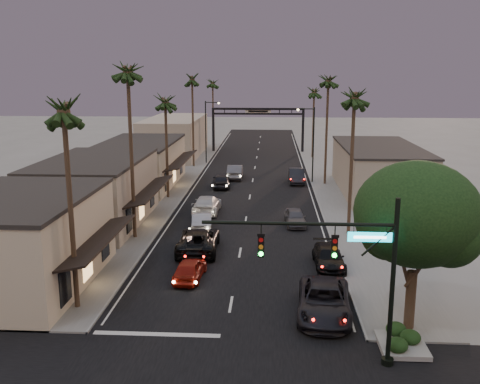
# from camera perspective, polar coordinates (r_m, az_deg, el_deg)

# --- Properties ---
(ground) EXTENTS (200.00, 200.00, 0.00)m
(ground) POSITION_cam_1_polar(r_m,az_deg,el_deg) (59.85, 1.17, 0.12)
(ground) COLOR slate
(ground) RESTS_ON ground
(road) EXTENTS (14.00, 120.00, 0.02)m
(road) POSITION_cam_1_polar(r_m,az_deg,el_deg) (64.73, 1.34, 1.09)
(road) COLOR black
(road) RESTS_ON ground
(sidewalk_left) EXTENTS (5.00, 92.00, 0.12)m
(sidewalk_left) POSITION_cam_1_polar(r_m,az_deg,el_deg) (72.50, -6.00, 2.32)
(sidewalk_left) COLOR slate
(sidewalk_left) RESTS_ON ground
(sidewalk_right) EXTENTS (5.00, 92.00, 0.12)m
(sidewalk_right) POSITION_cam_1_polar(r_m,az_deg,el_deg) (71.93, 9.13, 2.15)
(sidewalk_right) COLOR slate
(sidewalk_right) RESTS_ON ground
(storefront_near) EXTENTS (8.00, 12.00, 5.50)m
(storefront_near) POSITION_cam_1_polar(r_m,az_deg,el_deg) (35.47, -22.26, -5.12)
(storefront_near) COLOR beige
(storefront_near) RESTS_ON ground
(storefront_mid) EXTENTS (8.00, 14.00, 5.50)m
(storefront_mid) POSITION_cam_1_polar(r_m,az_deg,el_deg) (48.01, -15.18, -0.11)
(storefront_mid) COLOR gray
(storefront_mid) RESTS_ON ground
(storefront_far) EXTENTS (8.00, 16.00, 5.00)m
(storefront_far) POSITION_cam_1_polar(r_m,az_deg,el_deg) (63.13, -10.64, 2.88)
(storefront_far) COLOR beige
(storefront_far) RESTS_ON ground
(storefront_dist) EXTENTS (8.00, 20.00, 6.00)m
(storefront_dist) POSITION_cam_1_polar(r_m,az_deg,el_deg) (85.33, -6.97, 5.85)
(storefront_dist) COLOR gray
(storefront_dist) RESTS_ON ground
(building_right) EXTENTS (8.00, 18.00, 5.00)m
(building_right) POSITION_cam_1_polar(r_m,az_deg,el_deg) (60.48, 14.56, 2.26)
(building_right) COLOR gray
(building_right) RESTS_ON ground
(traffic_signal) EXTENTS (8.51, 0.22, 7.80)m
(traffic_signal) POSITION_cam_1_polar(r_m,az_deg,el_deg) (24.00, 11.64, -6.90)
(traffic_signal) COLOR black
(traffic_signal) RESTS_ON ground
(corner_tree) EXTENTS (6.20, 6.20, 8.80)m
(corner_tree) POSITION_cam_1_polar(r_m,az_deg,el_deg) (27.74, 18.49, -2.69)
(corner_tree) COLOR #38281C
(corner_tree) RESTS_ON ground
(planter) EXTENTS (2.20, 2.60, 0.24)m
(planter) POSITION_cam_1_polar(r_m,az_deg,el_deg) (27.94, 16.86, -15.67)
(planter) COLOR gray
(planter) RESTS_ON ground
(arch) EXTENTS (15.20, 0.40, 7.27)m
(arch) POSITION_cam_1_polar(r_m,az_deg,el_deg) (88.71, 1.93, 7.84)
(arch) COLOR black
(arch) RESTS_ON ground
(streetlight_right) EXTENTS (2.13, 0.30, 9.00)m
(streetlight_right) POSITION_cam_1_polar(r_m,az_deg,el_deg) (64.01, 7.59, 5.68)
(streetlight_right) COLOR black
(streetlight_right) RESTS_ON ground
(streetlight_left) EXTENTS (2.13, 0.30, 9.00)m
(streetlight_left) POSITION_cam_1_polar(r_m,az_deg,el_deg) (77.30, -3.47, 6.96)
(streetlight_left) COLOR black
(streetlight_left) RESTS_ON ground
(palm_la) EXTENTS (3.20, 3.20, 13.20)m
(palm_la) POSITION_cam_1_polar(r_m,az_deg,el_deg) (29.46, -18.36, 8.99)
(palm_la) COLOR #38281C
(palm_la) RESTS_ON ground
(palm_lb) EXTENTS (3.20, 3.20, 15.20)m
(palm_lb) POSITION_cam_1_polar(r_m,az_deg,el_deg) (41.79, -11.92, 12.93)
(palm_lb) COLOR #38281C
(palm_lb) RESTS_ON ground
(palm_lc) EXTENTS (3.20, 3.20, 12.20)m
(palm_lc) POSITION_cam_1_polar(r_m,az_deg,el_deg) (55.49, -7.99, 9.93)
(palm_lc) COLOR #38281C
(palm_lc) RESTS_ON ground
(palm_ld) EXTENTS (3.20, 3.20, 14.20)m
(palm_ld) POSITION_cam_1_polar(r_m,az_deg,el_deg) (74.16, -5.14, 12.17)
(palm_ld) COLOR #38281C
(palm_ld) RESTS_ON ground
(palm_ra) EXTENTS (3.20, 3.20, 13.20)m
(palm_ra) POSITION_cam_1_polar(r_m,az_deg,el_deg) (42.89, 12.14, 10.31)
(palm_ra) COLOR #38281C
(palm_ra) RESTS_ON ground
(palm_rb) EXTENTS (3.20, 3.20, 14.20)m
(palm_rb) POSITION_cam_1_polar(r_m,az_deg,el_deg) (62.70, 9.42, 11.97)
(palm_rb) COLOR #38281C
(palm_rb) RESTS_ON ground
(palm_rc) EXTENTS (3.20, 3.20, 12.20)m
(palm_rc) POSITION_cam_1_polar(r_m,az_deg,el_deg) (82.66, 7.93, 10.80)
(palm_rc) COLOR #38281C
(palm_rc) RESTS_ON ground
(palm_far) EXTENTS (3.20, 3.20, 13.20)m
(palm_far) POSITION_cam_1_polar(r_m,az_deg,el_deg) (96.95, -2.93, 11.74)
(palm_far) COLOR #38281C
(palm_far) RESTS_ON ground
(oncoming_red) EXTENTS (1.95, 4.20, 1.39)m
(oncoming_red) POSITION_cam_1_polar(r_m,az_deg,el_deg) (34.70, -5.37, -8.17)
(oncoming_red) COLOR maroon
(oncoming_red) RESTS_ON ground
(oncoming_pickup) EXTENTS (3.04, 6.28, 1.72)m
(oncoming_pickup) POSITION_cam_1_polar(r_m,az_deg,el_deg) (39.81, -4.46, -5.13)
(oncoming_pickup) COLOR black
(oncoming_pickup) RESTS_ON ground
(oncoming_silver) EXTENTS (2.11, 4.73, 1.51)m
(oncoming_silver) POSITION_cam_1_polar(r_m,az_deg,el_deg) (45.12, -4.09, -3.12)
(oncoming_silver) COLOR #9A9A9F
(oncoming_silver) RESTS_ON ground
(oncoming_white) EXTENTS (2.39, 5.75, 1.66)m
(oncoming_white) POSITION_cam_1_polar(r_m,az_deg,el_deg) (50.40, -3.56, -1.33)
(oncoming_white) COLOR silver
(oncoming_white) RESTS_ON ground
(oncoming_dgrey) EXTENTS (2.26, 4.90, 1.63)m
(oncoming_dgrey) POSITION_cam_1_polar(r_m,az_deg,el_deg) (61.44, -2.00, 1.22)
(oncoming_dgrey) COLOR black
(oncoming_dgrey) RESTS_ON ground
(oncoming_grey_far) EXTENTS (1.92, 5.23, 1.71)m
(oncoming_grey_far) POSITION_cam_1_polar(r_m,az_deg,el_deg) (66.72, -0.53, 2.18)
(oncoming_grey_far) COLOR #55545A
(oncoming_grey_far) RESTS_ON ground
(curbside_near) EXTENTS (3.31, 6.32, 1.70)m
(curbside_near) POSITION_cam_1_polar(r_m,az_deg,el_deg) (30.01, 8.95, -11.40)
(curbside_near) COLOR black
(curbside_near) RESTS_ON ground
(curbside_black) EXTENTS (2.09, 4.83, 1.39)m
(curbside_black) POSITION_cam_1_polar(r_m,az_deg,el_deg) (37.09, 9.44, -6.90)
(curbside_black) COLOR black
(curbside_black) RESTS_ON ground
(curbside_grey) EXTENTS (1.95, 4.26, 1.42)m
(curbside_grey) POSITION_cam_1_polar(r_m,az_deg,el_deg) (46.62, 5.90, -2.69)
(curbside_grey) COLOR #4A494E
(curbside_grey) RESTS_ON ground
(curbside_far) EXTENTS (1.85, 5.16, 1.69)m
(curbside_far) POSITION_cam_1_polar(r_m,az_deg,el_deg) (64.39, 6.04, 1.72)
(curbside_far) COLOR black
(curbside_far) RESTS_ON ground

